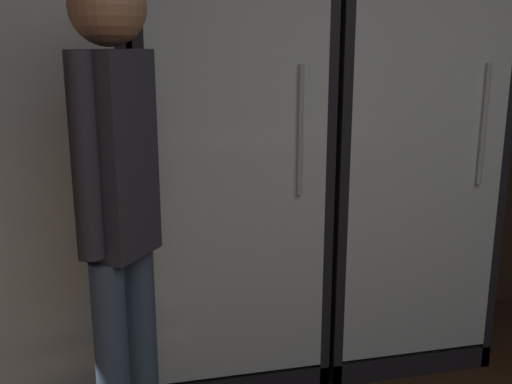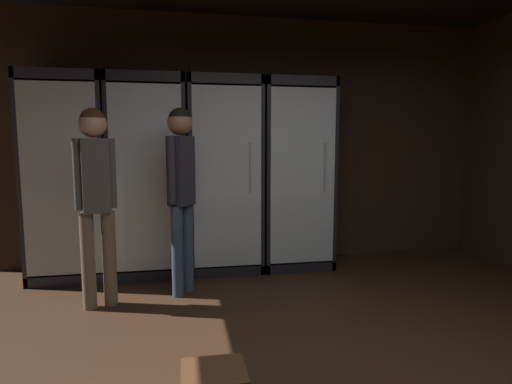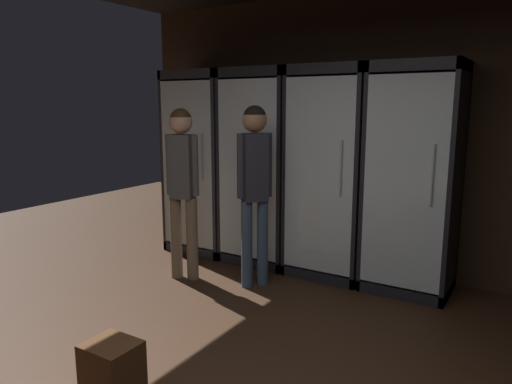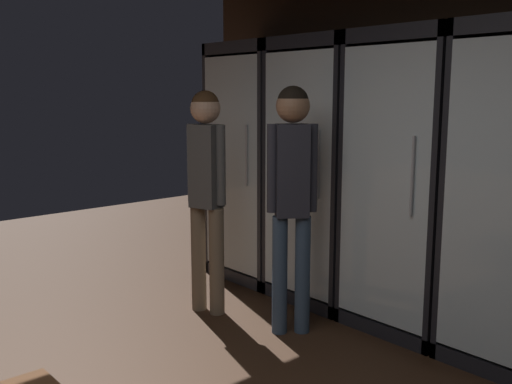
% 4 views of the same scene
% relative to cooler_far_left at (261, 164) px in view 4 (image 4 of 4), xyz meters
% --- Properties ---
extents(cooler_far_left, '(0.77, 0.64, 2.06)m').
position_rel_cooler_far_left_xyz_m(cooler_far_left, '(0.00, 0.00, 0.00)').
color(cooler_far_left, '#2B2B30').
rests_on(cooler_far_left, ground).
extents(cooler_left, '(0.77, 0.64, 2.06)m').
position_rel_cooler_far_left_xyz_m(cooler_left, '(0.79, -0.00, -0.01)').
color(cooler_left, black).
rests_on(cooler_left, ground).
extents(cooler_center, '(0.77, 0.64, 2.06)m').
position_rel_cooler_far_left_xyz_m(cooler_center, '(1.58, 0.00, -0.01)').
color(cooler_center, black).
rests_on(cooler_center, ground).
extents(shopper_near, '(0.32, 0.22, 1.66)m').
position_rel_cooler_far_left_xyz_m(shopper_near, '(0.43, -0.92, 0.01)').
color(shopper_near, '#72604C').
rests_on(shopper_near, ground).
extents(shopper_far, '(0.26, 0.28, 1.69)m').
position_rel_cooler_far_left_xyz_m(shopper_far, '(1.12, -0.73, 0.05)').
color(shopper_far, '#384C66').
rests_on(shopper_far, ground).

